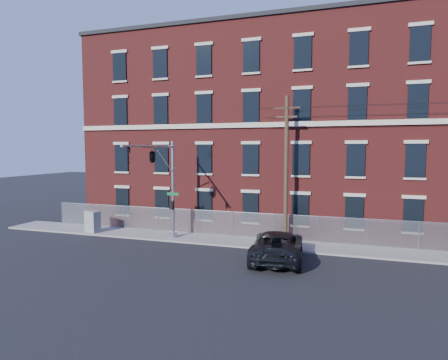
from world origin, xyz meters
name	(u,v)px	position (x,y,z in m)	size (l,w,h in m)	color
ground	(235,264)	(0.00, 0.00, 0.00)	(140.00, 140.00, 0.00)	black
mill_building	(427,129)	(12.00, 13.93, 8.15)	(55.30, 14.32, 16.30)	maroon
chain_link_fence	(446,237)	(12.00, 6.30, 1.06)	(59.06, 0.06, 1.85)	#A5A8AD
traffic_signal_mast	(157,167)	(-6.00, 2.18, 5.39)	(0.90, 6.75, 7.00)	#9EA0A5
utility_pole_near	(286,167)	(2.00, 5.60, 5.34)	(1.80, 0.28, 10.00)	#433121
pickup_truck	(277,245)	(2.15, 1.64, 0.86)	(2.87, 6.22, 1.73)	black
utility_cabinet	(93,221)	(-12.77, 4.20, 0.94)	(1.31, 0.66, 1.64)	gray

